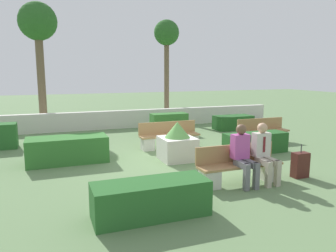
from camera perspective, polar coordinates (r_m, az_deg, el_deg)
name	(u,v)px	position (r m, az deg, el deg)	size (l,w,h in m)	color
ground_plane	(165,161)	(9.24, -0.56, -6.10)	(60.00, 60.00, 0.00)	#607F51
perimeter_wall	(120,119)	(14.64, -8.33, 1.16)	(14.99, 0.30, 0.78)	beige
bench_front	(239,168)	(7.56, 12.30, -7.24)	(1.99, 0.49, 0.84)	#A37A4C
bench_left_side	(170,138)	(10.73, 0.27, -2.09)	(1.99, 0.48, 0.84)	#A37A4C
bench_right_side	(263,134)	(11.97, 16.24, -1.28)	(1.87, 0.48, 0.84)	#A37A4C
person_seated_man	(264,150)	(7.65, 16.41, -4.01)	(0.38, 0.63, 1.34)	#B2A893
person_seated_woman	(243,152)	(7.34, 12.93, -4.43)	(0.38, 0.63, 1.34)	slate
hedge_block_near_left	(151,199)	(5.78, -2.99, -12.56)	(2.00, 0.73, 0.62)	#286028
hedge_block_mid_left	(68,150)	(9.43, -17.09, -3.96)	(2.14, 0.89, 0.71)	#33702D
hedge_block_mid_right	(169,124)	(13.11, 0.17, 0.41)	(1.45, 0.62, 0.83)	#33702D
hedge_block_far_left	(255,143)	(10.45, 14.95, -2.84)	(1.99, 0.65, 0.62)	#235623
hedge_block_far_right	(233,122)	(14.45, 11.25, 0.61)	(1.63, 0.82, 0.60)	#235623
planter_corner_left	(177,143)	(9.24, 1.63, -3.01)	(0.94, 0.94, 1.09)	beige
suitcase	(300,165)	(8.38, 22.03, -6.31)	(0.38, 0.23, 0.80)	#471E19
tree_leftmost	(38,27)	(15.76, -21.70, 15.70)	(1.64, 1.64, 5.44)	brown
tree_center_left	(167,38)	(16.96, -0.25, 15.06)	(1.26, 1.26, 5.03)	brown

